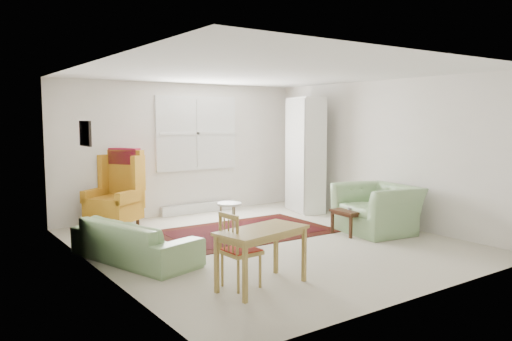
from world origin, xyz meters
TOP-DOWN VIEW (x-y plane):
  - room at (0.02, 0.21)m, footprint 5.04×5.54m
  - rug at (0.09, 0.76)m, footprint 2.79×1.82m
  - sofa at (-1.98, 0.20)m, footprint 1.22×1.98m
  - armchair at (1.85, -0.48)m, footprint 1.19×1.31m
  - wingback_chair at (-1.51, 2.35)m, footprint 1.10×1.09m
  - coffee_table at (1.40, -0.34)m, footprint 0.50×0.50m
  - stool at (-0.21, 0.73)m, footprint 0.51×0.51m
  - cabinet at (2.10, 1.59)m, footprint 0.68×0.99m
  - desk at (-1.22, -1.56)m, footprint 1.10×0.70m
  - desk_chair at (-1.41, -1.43)m, footprint 0.39×0.39m

SIDE VIEW (x-z plane):
  - rug at x=0.09m, z-range 0.00..0.03m
  - coffee_table at x=1.40m, z-range 0.00..0.40m
  - stool at x=-0.21m, z-range 0.00..0.52m
  - desk at x=-1.22m, z-range 0.00..0.65m
  - sofa at x=-1.98m, z-range 0.00..0.75m
  - desk_chair at x=-1.41m, z-range 0.00..0.83m
  - armchair at x=1.85m, z-range 0.00..0.92m
  - wingback_chair at x=-1.51m, z-range 0.00..1.33m
  - cabinet at x=2.10m, z-range 0.00..2.24m
  - room at x=0.02m, z-range 0.00..2.51m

